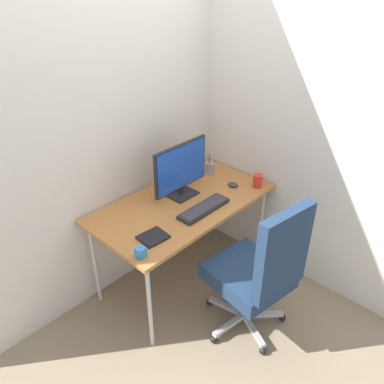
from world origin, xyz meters
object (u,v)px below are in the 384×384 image
at_px(office_chair, 259,270).
at_px(desk_clamp_accessory, 141,252).
at_px(monitor, 181,169).
at_px(pen_holder, 210,168).
at_px(notebook, 153,237).
at_px(mouse, 233,185).
at_px(coffee_mug, 258,181).
at_px(keyboard, 204,208).

bearing_deg(office_chair, desk_clamp_accessory, 139.46).
distance_m(monitor, pen_holder, 0.43).
xyz_separation_m(monitor, pen_holder, (0.40, 0.06, -0.16)).
distance_m(monitor, notebook, 0.59).
height_order(mouse, coffee_mug, coffee_mug).
distance_m(coffee_mug, desk_clamp_accessory, 1.15).
height_order(keyboard, coffee_mug, coffee_mug).
xyz_separation_m(office_chair, monitor, (0.12, 0.80, 0.39)).
relative_size(keyboard, desk_clamp_accessory, 6.55).
bearing_deg(keyboard, monitor, 80.00).
xyz_separation_m(mouse, notebook, (-0.86, -0.04, -0.01)).
bearing_deg(coffee_mug, monitor, 144.44).
distance_m(keyboard, mouse, 0.41).
bearing_deg(coffee_mug, pen_holder, 102.16).
distance_m(office_chair, monitor, 0.90).
bearing_deg(monitor, pen_holder, 8.76).
relative_size(keyboard, mouse, 5.23).
distance_m(office_chair, coffee_mug, 0.79).
distance_m(keyboard, notebook, 0.46).
relative_size(coffee_mug, desk_clamp_accessory, 1.65).
bearing_deg(office_chair, pen_holder, 59.07).
height_order(monitor, mouse, monitor).
bearing_deg(office_chair, mouse, 51.22).
height_order(office_chair, mouse, office_chair).
bearing_deg(monitor, desk_clamp_accessory, -154.10).
relative_size(mouse, desk_clamp_accessory, 1.25).
xyz_separation_m(keyboard, desk_clamp_accessory, (-0.62, -0.06, 0.02)).
bearing_deg(monitor, office_chair, -98.43).
height_order(office_chair, keyboard, office_chair).
bearing_deg(pen_holder, notebook, -161.17).
relative_size(office_chair, notebook, 6.26).
relative_size(mouse, coffee_mug, 0.76).
distance_m(office_chair, desk_clamp_accessory, 0.76).
relative_size(office_chair, mouse, 13.26).
height_order(monitor, desk_clamp_accessory, monitor).
bearing_deg(pen_holder, mouse, -98.39).
distance_m(mouse, coffee_mug, 0.19).
distance_m(keyboard, pen_holder, 0.55).
distance_m(notebook, coffee_mug, 0.99).
distance_m(office_chair, notebook, 0.70).
xyz_separation_m(monitor, keyboard, (-0.05, -0.27, -0.20)).
bearing_deg(notebook, keyboard, 2.39).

